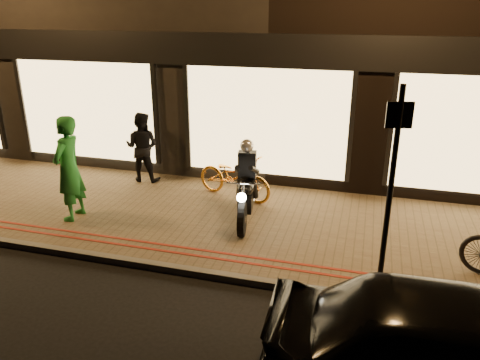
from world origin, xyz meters
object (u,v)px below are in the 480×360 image
at_px(person_green, 69,169).
at_px(parked_car, 470,357).
at_px(motorcycle, 246,190).
at_px(sign_post, 391,182).
at_px(bicycle_gold, 234,177).

relative_size(person_green, parked_car, 0.48).
bearing_deg(motorcycle, sign_post, -43.57).
relative_size(sign_post, parked_car, 0.71).
bearing_deg(bicycle_gold, person_green, 141.98).
distance_m(bicycle_gold, parked_car, 6.14).
bearing_deg(person_green, parked_car, 63.54).
relative_size(motorcycle, bicycle_gold, 1.07).
distance_m(person_green, parked_car, 7.25).
height_order(sign_post, parked_car, sign_post).
height_order(sign_post, person_green, sign_post).
xyz_separation_m(sign_post, bicycle_gold, (-3.05, 2.73, -1.20)).
bearing_deg(sign_post, parked_car, -67.34).
height_order(sign_post, bicycle_gold, sign_post).
bearing_deg(bicycle_gold, motorcycle, -133.99).
bearing_deg(sign_post, person_green, 171.38).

